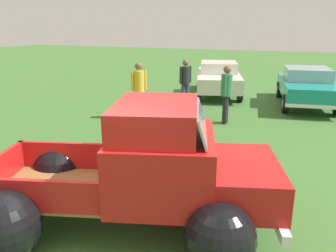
{
  "coord_description": "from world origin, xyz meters",
  "views": [
    {
      "loc": [
        2.51,
        -3.98,
        2.95
      ],
      "look_at": [
        0.0,
        1.8,
        1.08
      ],
      "focal_mm": 35.93,
      "sensor_mm": 36.0,
      "label": 1
    }
  ],
  "objects": [
    {
      "name": "vintage_pickup_truck",
      "position": [
        0.37,
        0.12,
        0.76
      ],
      "size": [
        4.99,
        3.8,
        1.96
      ],
      "rotation": [
        0.0,
        0.0,
        0.32
      ],
      "color": "black",
      "rests_on": "ground"
    },
    {
      "name": "spectator_0",
      "position": [
        -1.86,
        7.73,
        1.02
      ],
      "size": [
        0.47,
        0.5,
        1.78
      ],
      "rotation": [
        0.0,
        0.0,
        5.72
      ],
      "color": "navy",
      "rests_on": "ground"
    },
    {
      "name": "spectator_1",
      "position": [
        0.08,
        6.13,
        1.04
      ],
      "size": [
        0.35,
        0.53,
        1.81
      ],
      "rotation": [
        0.0,
        0.0,
        0.03
      ],
      "color": "black",
      "rests_on": "ground"
    },
    {
      "name": "ground_plane",
      "position": [
        0.0,
        0.0,
        0.0
      ],
      "size": [
        80.0,
        80.0,
        0.0
      ],
      "primitive_type": "plane",
      "color": "#3D6B2D"
    },
    {
      "name": "show_car_1",
      "position": [
        2.29,
        9.87,
        0.78
      ],
      "size": [
        2.63,
        4.74,
        1.43
      ],
      "rotation": [
        0.0,
        0.0,
        -1.4
      ],
      "color": "black",
      "rests_on": "ground"
    },
    {
      "name": "spectator_2",
      "position": [
        -2.68,
        5.61,
        1.06
      ],
      "size": [
        0.48,
        0.48,
        1.84
      ],
      "rotation": [
        0.0,
        0.0,
        5.53
      ],
      "color": "navy",
      "rests_on": "ground"
    },
    {
      "name": "show_car_0",
      "position": [
        -1.38,
        10.62,
        0.78
      ],
      "size": [
        3.1,
        4.84,
        1.43
      ],
      "rotation": [
        0.0,
        0.0,
        -1.27
      ],
      "color": "black",
      "rests_on": "ground"
    }
  ]
}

